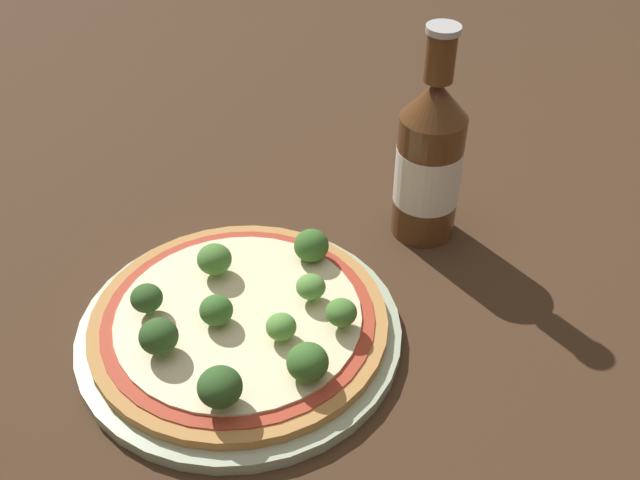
% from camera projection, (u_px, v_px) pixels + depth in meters
% --- Properties ---
extents(ground_plane, '(3.00, 3.00, 0.00)m').
position_uv_depth(ground_plane, '(241.00, 325.00, 0.69)').
color(ground_plane, '#3D2819').
extents(plate, '(0.29, 0.29, 0.01)m').
position_uv_depth(plate, '(240.00, 331.00, 0.68)').
color(plate, '#A3B293').
rests_on(plate, ground_plane).
extents(pizza, '(0.27, 0.27, 0.01)m').
position_uv_depth(pizza, '(239.00, 320.00, 0.67)').
color(pizza, '#B77F42').
rests_on(pizza, plate).
extents(broccoli_floret_0, '(0.03, 0.03, 0.03)m').
position_uv_depth(broccoli_floret_0, '(308.00, 362.00, 0.60)').
color(broccoli_floret_0, '#7A9E5B').
rests_on(broccoli_floret_0, pizza).
extents(broccoli_floret_1, '(0.03, 0.03, 0.03)m').
position_uv_depth(broccoli_floret_1, '(214.00, 259.00, 0.69)').
color(broccoli_floret_1, '#7A9E5B').
rests_on(broccoli_floret_1, pizza).
extents(broccoli_floret_2, '(0.03, 0.03, 0.03)m').
position_uv_depth(broccoli_floret_2, '(214.00, 309.00, 0.65)').
color(broccoli_floret_2, '#7A9E5B').
rests_on(broccoli_floret_2, pizza).
extents(broccoli_floret_3, '(0.03, 0.03, 0.03)m').
position_uv_depth(broccoli_floret_3, '(311.00, 287.00, 0.67)').
color(broccoli_floret_3, '#7A9E5B').
rests_on(broccoli_floret_3, pizza).
extents(broccoli_floret_4, '(0.03, 0.03, 0.03)m').
position_uv_depth(broccoli_floret_4, '(341.00, 313.00, 0.64)').
color(broccoli_floret_4, '#7A9E5B').
rests_on(broccoli_floret_4, pizza).
extents(broccoli_floret_5, '(0.03, 0.03, 0.03)m').
position_uv_depth(broccoli_floret_5, '(281.00, 327.00, 0.63)').
color(broccoli_floret_5, '#7A9E5B').
rests_on(broccoli_floret_5, pizza).
extents(broccoli_floret_6, '(0.03, 0.03, 0.03)m').
position_uv_depth(broccoli_floret_6, '(147.00, 298.00, 0.65)').
color(broccoli_floret_6, '#7A9E5B').
rests_on(broccoli_floret_6, pizza).
extents(broccoli_floret_7, '(0.03, 0.03, 0.03)m').
position_uv_depth(broccoli_floret_7, '(159.00, 336.00, 0.62)').
color(broccoli_floret_7, '#7A9E5B').
rests_on(broccoli_floret_7, pizza).
extents(broccoli_floret_8, '(0.04, 0.04, 0.04)m').
position_uv_depth(broccoli_floret_8, '(220.00, 387.00, 0.58)').
color(broccoli_floret_8, '#7A9E5B').
rests_on(broccoli_floret_8, pizza).
extents(broccoli_floret_9, '(0.03, 0.03, 0.03)m').
position_uv_depth(broccoli_floret_9, '(311.00, 246.00, 0.71)').
color(broccoli_floret_9, '#7A9E5B').
rests_on(broccoli_floret_9, pizza).
extents(beer_bottle, '(0.07, 0.07, 0.23)m').
position_uv_depth(beer_bottle, '(429.00, 160.00, 0.74)').
color(beer_bottle, '#563319').
rests_on(beer_bottle, ground_plane).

